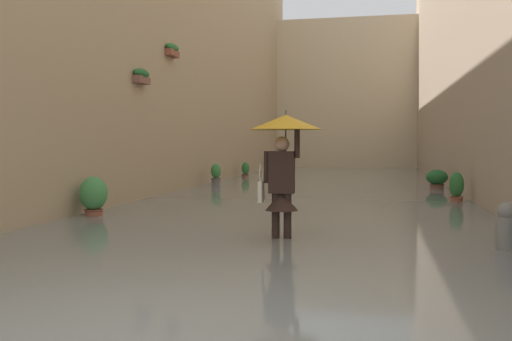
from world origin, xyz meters
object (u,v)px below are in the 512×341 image
at_px(person_wading, 284,149).
at_px(potted_plant_mid_right, 216,176).
at_px(potted_plant_far_right, 94,197).
at_px(potted_plant_far_left, 437,180).
at_px(mooring_bollard, 507,232).
at_px(potted_plant_near_left, 457,189).
at_px(potted_plant_near_right, 245,171).

distance_m(person_wading, potted_plant_mid_right, 10.93).
bearing_deg(potted_plant_far_right, potted_plant_far_left, -131.99).
height_order(potted_plant_mid_right, mooring_bollard, potted_plant_mid_right).
relative_size(potted_plant_far_right, mooring_bollard, 1.17).
relative_size(potted_plant_far_right, potted_plant_far_left, 1.22).
bearing_deg(potted_plant_near_left, potted_plant_near_right, -49.79).
bearing_deg(potted_plant_far_left, potted_plant_near_left, 91.12).
bearing_deg(person_wading, potted_plant_far_left, -107.91).
bearing_deg(mooring_bollard, person_wading, -4.14).
bearing_deg(person_wading, mooring_bollard, 175.86).
bearing_deg(potted_plant_mid_right, potted_plant_far_left, 179.33).
bearing_deg(potted_plant_near_left, potted_plant_far_left, -88.88).
bearing_deg(potted_plant_far_right, mooring_bollard, 163.91).
bearing_deg(mooring_bollard, potted_plant_far_right, -16.09).
bearing_deg(person_wading, potted_plant_far_right, -24.32).
relative_size(person_wading, potted_plant_near_right, 2.64).
distance_m(potted_plant_near_left, potted_plant_far_right, 8.63).
relative_size(person_wading, potted_plant_far_right, 2.23).
bearing_deg(potted_plant_mid_right, mooring_bollard, 124.38).
bearing_deg(potted_plant_far_right, potted_plant_near_right, -90.29).
relative_size(potted_plant_mid_right, mooring_bollard, 1.13).
distance_m(potted_plant_far_left, mooring_bollard, 10.27).
bearing_deg(potted_plant_near_left, potted_plant_far_right, 30.41).
bearing_deg(potted_plant_far_right, potted_plant_near_left, -149.59).
distance_m(potted_plant_near_right, mooring_bollard, 16.78).
height_order(potted_plant_far_left, mooring_bollard, mooring_bollard).
bearing_deg(potted_plant_near_left, mooring_bollard, 88.14).
bearing_deg(potted_plant_far_left, potted_plant_near_right, -33.91).
xyz_separation_m(potted_plant_near_right, potted_plant_far_left, (-7.30, 4.91, 0.04)).
relative_size(potted_plant_near_right, potted_plant_far_right, 0.85).
relative_size(potted_plant_near_left, potted_plant_far_left, 1.15).
distance_m(person_wading, potted_plant_near_left, 7.13).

